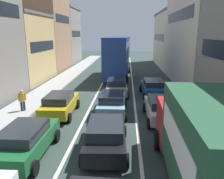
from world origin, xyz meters
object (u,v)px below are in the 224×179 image
(sedan_right_lane_behind_truck, at_px, (161,108))
(pedestrian_near_kerb, at_px, (22,100))
(hatchback_centre_lane_third, at_px, (112,102))
(removalist_box_truck, at_px, (206,141))
(coupe_centre_lane_fourth, at_px, (117,86))
(wagon_right_lane_far, at_px, (153,87))
(sedan_left_lane_third, at_px, (60,104))
(sedan_centre_lane_second, at_px, (106,135))
(wagon_left_lane_second, at_px, (26,140))
(bus_mid_queue_primary, at_px, (118,55))

(sedan_right_lane_behind_truck, relative_size, pedestrian_near_kerb, 2.61)
(hatchback_centre_lane_third, bearing_deg, removalist_box_truck, -155.40)
(hatchback_centre_lane_third, height_order, coupe_centre_lane_fourth, same)
(wagon_right_lane_far, bearing_deg, sedan_left_lane_third, 124.67)
(coupe_centre_lane_fourth, bearing_deg, sedan_centre_lane_second, 177.19)
(wagon_left_lane_second, height_order, hatchback_centre_lane_third, same)
(hatchback_centre_lane_third, bearing_deg, wagon_right_lane_far, -35.25)
(pedestrian_near_kerb, bearing_deg, wagon_right_lane_far, 79.48)
(removalist_box_truck, relative_size, wagon_right_lane_far, 1.77)
(sedan_centre_lane_second, distance_m, pedestrian_near_kerb, 8.07)
(sedan_centre_lane_second, bearing_deg, sedan_left_lane_third, 34.86)
(removalist_box_truck, height_order, coupe_centre_lane_fourth, removalist_box_truck)
(sedan_left_lane_third, relative_size, wagon_right_lane_far, 0.99)
(hatchback_centre_lane_third, bearing_deg, coupe_centre_lane_fourth, -1.27)
(removalist_box_truck, height_order, wagon_left_lane_second, removalist_box_truck)
(coupe_centre_lane_fourth, relative_size, wagon_right_lane_far, 1.00)
(sedan_left_lane_third, bearing_deg, sedan_right_lane_behind_truck, -95.81)
(sedan_left_lane_third, xyz_separation_m, pedestrian_near_kerb, (-2.76, 0.26, 0.15))
(bus_mid_queue_primary, bearing_deg, coupe_centre_lane_fourth, -175.85)
(sedan_centre_lane_second, relative_size, wagon_right_lane_far, 1.00)
(sedan_centre_lane_second, height_order, hatchback_centre_lane_third, same)
(sedan_centre_lane_second, relative_size, coupe_centre_lane_fourth, 1.00)
(wagon_right_lane_far, height_order, bus_mid_queue_primary, bus_mid_queue_primary)
(pedestrian_near_kerb, bearing_deg, sedan_left_lane_third, 46.68)
(removalist_box_truck, height_order, sedan_centre_lane_second, removalist_box_truck)
(wagon_left_lane_second, xyz_separation_m, bus_mid_queue_primary, (3.39, 19.05, 2.03))
(sedan_left_lane_third, xyz_separation_m, bus_mid_queue_primary, (3.43, 13.59, 2.03))
(bus_mid_queue_primary, height_order, pedestrian_near_kerb, bus_mid_queue_primary)
(coupe_centre_lane_fourth, distance_m, bus_mid_queue_primary, 8.34)
(removalist_box_truck, bearing_deg, coupe_centre_lane_fourth, 16.79)
(wagon_right_lane_far, height_order, pedestrian_near_kerb, pedestrian_near_kerb)
(sedan_centre_lane_second, relative_size, wagon_left_lane_second, 1.02)
(coupe_centre_lane_fourth, relative_size, bus_mid_queue_primary, 0.41)
(removalist_box_truck, distance_m, hatchback_centre_lane_third, 8.78)
(wagon_left_lane_second, height_order, pedestrian_near_kerb, pedestrian_near_kerb)
(sedan_left_lane_third, xyz_separation_m, sedan_right_lane_behind_truck, (6.80, -0.53, 0.00))
(pedestrian_near_kerb, bearing_deg, bus_mid_queue_primary, 117.09)
(wagon_left_lane_second, distance_m, hatchback_centre_lane_third, 6.91)
(hatchback_centre_lane_third, height_order, sedan_right_lane_behind_truck, same)
(sedan_centre_lane_second, distance_m, hatchback_centre_lane_third, 5.20)
(removalist_box_truck, distance_m, sedan_left_lane_third, 10.40)
(hatchback_centre_lane_third, height_order, wagon_right_lane_far, same)
(wagon_left_lane_second, xyz_separation_m, sedan_right_lane_behind_truck, (6.76, 4.93, 0.00))
(wagon_right_lane_far, distance_m, pedestrian_near_kerb, 10.92)
(sedan_left_lane_third, xyz_separation_m, coupe_centre_lane_fourth, (3.64, 5.51, 0.00))
(sedan_right_lane_behind_truck, height_order, bus_mid_queue_primary, bus_mid_queue_primary)
(sedan_left_lane_third, distance_m, bus_mid_queue_primary, 14.16)
(coupe_centre_lane_fourth, height_order, bus_mid_queue_primary, bus_mid_queue_primary)
(sedan_right_lane_behind_truck, bearing_deg, hatchback_centre_lane_third, 71.52)
(sedan_centre_lane_second, height_order, wagon_left_lane_second, same)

